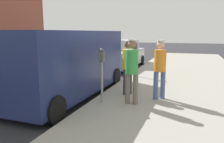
{
  "coord_description": "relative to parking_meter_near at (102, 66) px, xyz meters",
  "views": [
    {
      "loc": [
        3.62,
        -5.92,
        2.1
      ],
      "look_at": [
        1.65,
        -0.29,
        1.05
      ],
      "focal_mm": 35.74,
      "sensor_mm": 36.0,
      "label": 1
    }
  ],
  "objects": [
    {
      "name": "ground_plane",
      "position": [
        -1.35,
        0.29,
        -1.18
      ],
      "size": [
        80.0,
        80.0,
        0.0
      ],
      "primitive_type": "plane",
      "color": "#2D2D33"
    },
    {
      "name": "sidewalk_slab",
      "position": [
        2.15,
        0.29,
        -1.11
      ],
      "size": [
        5.0,
        32.0,
        0.15
      ],
      "primitive_type": "cube",
      "color": "#9E998E",
      "rests_on": "ground"
    },
    {
      "name": "parking_meter_near",
      "position": [
        0.0,
        0.0,
        0.0
      ],
      "size": [
        0.14,
        0.18,
        1.52
      ],
      "color": "gray",
      "rests_on": "sidewalk_slab"
    },
    {
      "name": "parking_meter_far",
      "position": [
        0.0,
        4.01,
        0.0
      ],
      "size": [
        0.14,
        0.18,
        1.52
      ],
      "color": "gray",
      "rests_on": "sidewalk_slab"
    },
    {
      "name": "pedestrian_in_green",
      "position": [
        0.81,
        0.16,
        -0.01
      ],
      "size": [
        0.36,
        0.34,
        1.77
      ],
      "color": "#726656",
      "rests_on": "sidewalk_slab"
    },
    {
      "name": "pedestrian_in_yellow",
      "position": [
        0.46,
        1.04,
        -0.05
      ],
      "size": [
        0.34,
        0.34,
        1.7
      ],
      "color": "#383D47",
      "rests_on": "sidewalk_slab"
    },
    {
      "name": "pedestrian_in_orange",
      "position": [
        1.47,
        0.87,
        -0.03
      ],
      "size": [
        0.34,
        0.34,
        1.73
      ],
      "color": "#4C608C",
      "rests_on": "sidewalk_slab"
    },
    {
      "name": "parked_van",
      "position": [
        -1.5,
        0.63,
        -0.03
      ],
      "size": [
        2.24,
        5.25,
        2.15
      ],
      "color": "navy",
      "rests_on": "ground"
    },
    {
      "name": "parked_sedan_ahead",
      "position": [
        -1.62,
        7.2,
        -0.43
      ],
      "size": [
        2.03,
        4.44,
        1.65
      ],
      "color": "#BCBCC1",
      "rests_on": "ground"
    }
  ]
}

